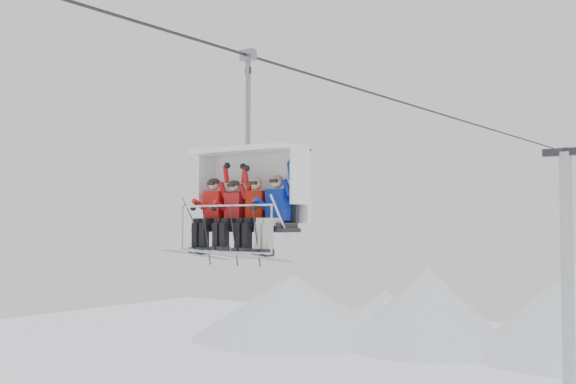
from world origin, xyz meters
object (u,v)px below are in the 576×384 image
Objects in this scene: lift_tower_right at (568,316)px; skier_far_right at (274,211)px; skier_center_left at (231,213)px; skier_far_left at (211,212)px; chairlift_carrier at (252,188)px; skier_center_right at (254,212)px.

lift_tower_right is 23.96m from skier_far_right.
skier_far_left is at bearing 179.14° from skier_center_left.
chairlift_carrier is 2.36× the size of skier_center_right.
chairlift_carrier is at bearing 133.41° from skier_center_right.
chairlift_carrier reaches higher than skier_far_right.
skier_center_right is at bearing -46.59° from chairlift_carrier.
chairlift_carrier is at bearing 50.02° from skier_center_left.
skier_far_left reaches higher than skier_center_left.
skier_center_left is at bearing -179.56° from skier_far_right.
skier_far_left is at bearing 180.00° from skier_far_right.
skier_center_right reaches higher than skier_center_left.
lift_tower_right is 7.99× the size of skier_far_right.
skier_far_right reaches higher than skier_center_right.
skier_center_left is at bearing -90.64° from lift_tower_right.
lift_tower_right reaches higher than skier_center_left.
lift_tower_right is 7.99× the size of skier_center_left.
lift_tower_right is at bearing 91.89° from skier_far_right.
skier_center_left is 1.00× the size of skier_far_right.
skier_far_right is (0.49, 0.00, 0.01)m from skier_center_right.
skier_far_right is (1.04, 0.01, 0.03)m from skier_center_left.
skier_far_right is (0.78, -23.53, 4.43)m from lift_tower_right.
skier_far_left and skier_far_right have the same top height.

